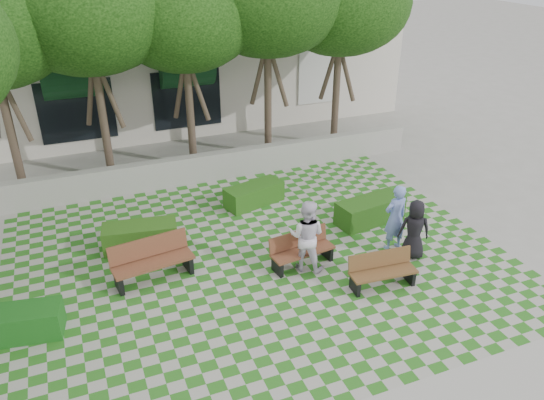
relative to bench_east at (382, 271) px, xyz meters
name	(u,v)px	position (x,y,z in m)	size (l,w,h in m)	color
ground	(276,284)	(-2.24, 0.92, -0.39)	(90.00, 90.00, 0.00)	gray
lawn	(261,262)	(-2.24, 1.92, -0.39)	(12.00, 12.00, 0.00)	#2B721E
retaining_wall	(204,168)	(-2.24, 7.12, 0.06)	(15.00, 0.36, 0.90)	#9E9B93
bench_east	(382,271)	(0.00, 0.00, 0.00)	(1.60, 0.64, 0.82)	brown
bench_mid	(301,250)	(-1.35, 1.48, 0.01)	(1.66, 0.73, 0.84)	brown
bench_west	(152,261)	(-4.82, 2.25, 0.08)	(1.95, 0.88, 0.99)	brown
hedge_east	(370,211)	(1.33, 2.71, -0.05)	(1.95, 0.78, 0.68)	#1E4813
hedge_midright	(254,195)	(-1.31, 4.93, -0.09)	(1.77, 0.71, 0.62)	#225115
hedge_midleft	(140,236)	(-4.86, 3.75, -0.07)	(1.87, 0.75, 0.65)	#244F15
hedge_west	(16,324)	(-7.76, 1.26, -0.08)	(1.79, 0.72, 0.63)	#154F16
person_blue	(395,218)	(1.14, 1.28, 0.50)	(0.65, 0.43, 1.79)	#7C95E3
person_dark	(414,230)	(1.36, 0.75, 0.38)	(0.76, 0.50, 1.56)	black
person_white	(306,236)	(-1.32, 1.29, 0.51)	(0.88, 0.69, 1.82)	white
tree_row	(129,20)	(-4.10, 6.88, 4.78)	(17.70, 13.40, 7.41)	#47382B
building	(174,54)	(-1.31, 15.00, 2.12)	(18.00, 8.92, 5.15)	beige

